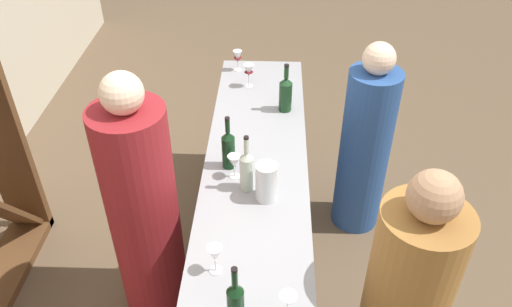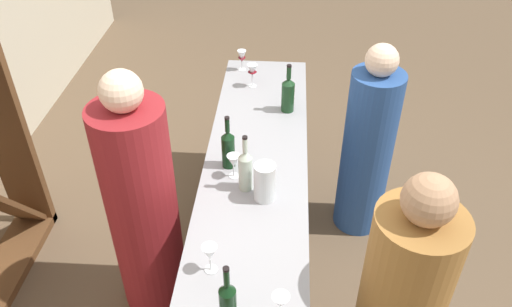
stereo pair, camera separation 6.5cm
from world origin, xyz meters
name	(u,v)px [view 1 (the left image)]	position (x,y,z in m)	size (l,w,h in m)	color
ground_plane	(256,265)	(0.00, 0.00, 0.00)	(12.00, 12.00, 0.00)	brown
bar_counter	(256,217)	(0.00, 0.00, 0.46)	(2.44, 0.58, 0.90)	slate
wine_bottle_leftmost_dark_green	(236,304)	(-1.07, 0.04, 1.03)	(0.07, 0.07, 0.33)	black
wine_bottle_second_left_clear_pale	(247,169)	(-0.24, 0.04, 1.03)	(0.07, 0.07, 0.33)	#B7C6B2
wine_bottle_center_dark_green	(228,148)	(-0.06, 0.15, 1.03)	(0.07, 0.07, 0.33)	black
wine_bottle_second_right_olive_green	(286,93)	(0.54, -0.17, 1.03)	(0.08, 0.08, 0.33)	#193D1E
wine_glass_near_left	(288,302)	(-1.03, -0.17, 1.01)	(0.07, 0.07, 0.14)	white
wine_glass_near_center	(249,71)	(0.84, 0.08, 1.02)	(0.07, 0.07, 0.17)	white
wine_glass_near_right	(234,162)	(-0.15, 0.11, 1.00)	(0.07, 0.07, 0.14)	white
wine_glass_far_left	(215,255)	(-0.80, 0.15, 1.01)	(0.07, 0.07, 0.15)	white
wine_glass_far_center	(238,57)	(1.08, 0.18, 1.00)	(0.07, 0.07, 0.15)	white
water_pitcher	(266,182)	(-0.31, -0.07, 1.01)	(0.11, 0.11, 0.21)	silver
person_left_guest	(365,148)	(0.48, -0.71, 0.65)	(0.41, 0.41, 1.41)	#284C8C
person_right_guest	(143,211)	(-0.26, 0.62, 0.73)	(0.42, 0.42, 1.59)	maroon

